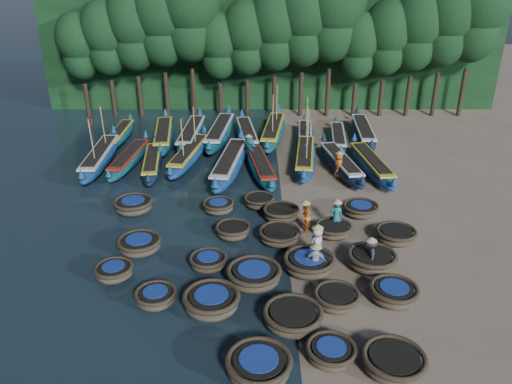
{
  "coord_description": "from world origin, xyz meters",
  "views": [
    {
      "loc": [
        -1.51,
        -22.22,
        12.44
      ],
      "look_at": [
        -1.47,
        1.53,
        1.3
      ],
      "focal_mm": 35.0,
      "sensor_mm": 36.0,
      "label": 1
    }
  ],
  "objects_px": {
    "coracle_16": "(233,230)",
    "coracle_21": "(218,206)",
    "long_boat_6": "(305,157)",
    "fisherman_0": "(317,243)",
    "coracle_9": "(394,293)",
    "fisherman_5": "(249,148)",
    "long_boat_4": "(230,163)",
    "coracle_3": "(331,352)",
    "coracle_19": "(396,235)",
    "long_boat_2": "(152,163)",
    "long_boat_0": "(100,157)",
    "coracle_2": "(259,366)",
    "coracle_8": "(337,298)",
    "long_boat_8": "(371,164)",
    "coracle_11": "(208,261)",
    "long_boat_16": "(338,138)",
    "long_boat_1": "(129,159)",
    "coracle_12": "(254,275)",
    "long_boat_17": "(363,132)",
    "long_boat_9": "(120,135)",
    "coracle_23": "(281,213)",
    "coracle_15": "(139,244)",
    "coracle_14": "(372,260)",
    "fisherman_3": "(370,254)",
    "coracle_7": "(293,317)",
    "fisherman_2": "(305,216)",
    "coracle_5": "(156,297)",
    "coracle_24": "(361,209)",
    "long_boat_15": "(305,136)",
    "coracle_13": "(309,263)",
    "coracle_18": "(334,229)",
    "coracle_4": "(394,362)",
    "long_boat_13": "(247,134)",
    "fisherman_4": "(316,259)",
    "coracle_22": "(259,201)",
    "coracle_17": "(279,235)",
    "long_boat_12": "(220,132)",
    "long_boat_10": "(163,135)",
    "coracle_20": "(134,205)",
    "long_boat_3": "(189,155)",
    "long_boat_11": "(192,134)"
  },
  "relations": [
    {
      "from": "long_boat_12",
      "to": "fisherman_2",
      "type": "relative_size",
      "value": 5.0
    },
    {
      "from": "coracle_15",
      "to": "coracle_22",
      "type": "xyz_separation_m",
      "value": [
        5.62,
        4.6,
        -0.03
      ]
    },
    {
      "from": "long_boat_15",
      "to": "fisherman_4",
      "type": "distance_m",
      "value": 17.25
    },
    {
      "from": "coracle_4",
      "to": "fisherman_0",
      "type": "height_order",
      "value": "fisherman_0"
    },
    {
      "from": "long_boat_17",
      "to": "long_boat_9",
      "type": "bearing_deg",
      "value": -174.81
    },
    {
      "from": "coracle_24",
      "to": "long_boat_6",
      "type": "relative_size",
      "value": 0.28
    },
    {
      "from": "long_boat_16",
      "to": "long_boat_1",
      "type": "bearing_deg",
      "value": -157.73
    },
    {
      "from": "coracle_14",
      "to": "fisherman_3",
      "type": "distance_m",
      "value": 0.42
    },
    {
      "from": "coracle_12",
      "to": "coracle_2",
      "type": "bearing_deg",
      "value": -88.15
    },
    {
      "from": "coracle_14",
      "to": "coracle_15",
      "type": "relative_size",
      "value": 1.03
    },
    {
      "from": "coracle_19",
      "to": "long_boat_12",
      "type": "bearing_deg",
      "value": 122.16
    },
    {
      "from": "coracle_7",
      "to": "coracle_22",
      "type": "xyz_separation_m",
      "value": [
        -1.16,
        9.84,
        -0.05
      ]
    },
    {
      "from": "coracle_2",
      "to": "coracle_8",
      "type": "xyz_separation_m",
      "value": [
        3.07,
        3.62,
        -0.06
      ]
    },
    {
      "from": "long_boat_13",
      "to": "coracle_8",
      "type": "bearing_deg",
      "value": -86.19
    },
    {
      "from": "coracle_12",
      "to": "fisherman_5",
      "type": "bearing_deg",
      "value": 91.54
    },
    {
      "from": "coracle_4",
      "to": "fisherman_4",
      "type": "xyz_separation_m",
      "value": [
        -1.98,
        5.57,
        0.41
      ]
    },
    {
      "from": "coracle_7",
      "to": "fisherman_2",
      "type": "height_order",
      "value": "fisherman_2"
    },
    {
      "from": "coracle_23",
      "to": "long_boat_0",
      "type": "bearing_deg",
      "value": 146.42
    },
    {
      "from": "long_boat_13",
      "to": "long_boat_15",
      "type": "height_order",
      "value": "long_boat_15"
    },
    {
      "from": "coracle_18",
      "to": "long_boat_8",
      "type": "relative_size",
      "value": 0.28
    },
    {
      "from": "coracle_9",
      "to": "fisherman_5",
      "type": "relative_size",
      "value": 1.18
    },
    {
      "from": "long_boat_8",
      "to": "coracle_11",
      "type": "bearing_deg",
      "value": -137.51
    },
    {
      "from": "coracle_13",
      "to": "long_boat_6",
      "type": "xyz_separation_m",
      "value": [
        0.97,
        12.48,
        0.1
      ]
    },
    {
      "from": "long_boat_17",
      "to": "long_boat_10",
      "type": "bearing_deg",
      "value": -173.12
    },
    {
      "from": "coracle_23",
      "to": "coracle_20",
      "type": "bearing_deg",
      "value": 173.47
    },
    {
      "from": "coracle_11",
      "to": "coracle_12",
      "type": "bearing_deg",
      "value": -30.6
    },
    {
      "from": "coracle_15",
      "to": "coracle_19",
      "type": "relative_size",
      "value": 1.2
    },
    {
      "from": "coracle_19",
      "to": "long_boat_2",
      "type": "relative_size",
      "value": 0.28
    },
    {
      "from": "long_boat_0",
      "to": "fisherman_5",
      "type": "relative_size",
      "value": 4.32
    },
    {
      "from": "coracle_4",
      "to": "long_boat_13",
      "type": "distance_m",
      "value": 23.69
    },
    {
      "from": "coracle_11",
      "to": "coracle_5",
      "type": "bearing_deg",
      "value": -126.25
    },
    {
      "from": "fisherman_3",
      "to": "coracle_18",
      "type": "bearing_deg",
      "value": -153.8
    },
    {
      "from": "coracle_12",
      "to": "long_boat_10",
      "type": "height_order",
      "value": "long_boat_10"
    },
    {
      "from": "coracle_20",
      "to": "long_boat_11",
      "type": "height_order",
      "value": "long_boat_11"
    },
    {
      "from": "long_boat_4",
      "to": "coracle_3",
      "type": "bearing_deg",
      "value": -67.6
    },
    {
      "from": "coracle_11",
      "to": "long_boat_1",
      "type": "height_order",
      "value": "long_boat_1"
    },
    {
      "from": "coracle_14",
      "to": "coracle_20",
      "type": "distance_m",
      "value": 12.84
    },
    {
      "from": "coracle_3",
      "to": "fisherman_0",
      "type": "relative_size",
      "value": 1.06
    },
    {
      "from": "coracle_12",
      "to": "long_boat_10",
      "type": "bearing_deg",
      "value": 110.73
    },
    {
      "from": "coracle_3",
      "to": "long_boat_9",
      "type": "relative_size",
      "value": 0.29
    },
    {
      "from": "coracle_16",
      "to": "coracle_21",
      "type": "relative_size",
      "value": 0.88
    },
    {
      "from": "coracle_18",
      "to": "coracle_19",
      "type": "bearing_deg",
      "value": -11.44
    },
    {
      "from": "coracle_7",
      "to": "coracle_12",
      "type": "distance_m",
      "value": 3.03
    },
    {
      "from": "long_boat_3",
      "to": "long_boat_15",
      "type": "relative_size",
      "value": 1.1
    },
    {
      "from": "long_boat_6",
      "to": "fisherman_0",
      "type": "relative_size",
      "value": 4.11
    },
    {
      "from": "long_boat_2",
      "to": "fisherman_2",
      "type": "relative_size",
      "value": 3.95
    },
    {
      "from": "coracle_15",
      "to": "coracle_17",
      "type": "relative_size",
      "value": 1.18
    },
    {
      "from": "coracle_24",
      "to": "long_boat_0",
      "type": "bearing_deg",
      "value": 155.71
    },
    {
      "from": "coracle_5",
      "to": "long_boat_15",
      "type": "height_order",
      "value": "long_boat_15"
    },
    {
      "from": "coracle_23",
      "to": "long_boat_1",
      "type": "xyz_separation_m",
      "value": [
        -9.63,
        7.59,
        0.08
      ]
    }
  ]
}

